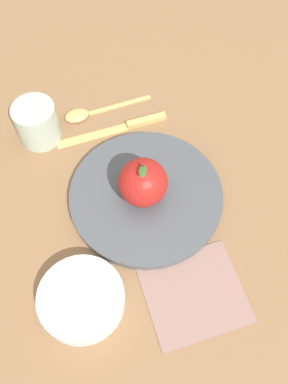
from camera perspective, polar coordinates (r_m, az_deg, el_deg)
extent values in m
plane|color=olive|center=(0.74, -0.43, 0.74)|extent=(2.40, 2.40, 0.00)
cylinder|color=#4C5156|center=(0.72, 0.00, -0.48)|extent=(0.27, 0.27, 0.02)
torus|color=#4C5156|center=(0.72, 0.00, -0.34)|extent=(0.27, 0.27, 0.01)
sphere|color=#B21E19|center=(0.68, -0.38, 1.31)|extent=(0.08, 0.08, 0.08)
cylinder|color=#4C3319|center=(0.64, -0.40, 3.44)|extent=(0.00, 0.00, 0.02)
ellipsoid|color=#386628|center=(0.63, -0.41, 2.90)|extent=(0.03, 0.01, 0.00)
cylinder|color=white|center=(0.65, -8.93, -14.42)|extent=(0.13, 0.13, 0.03)
torus|color=white|center=(0.64, -9.07, -14.16)|extent=(0.13, 0.13, 0.01)
cylinder|color=#BBBBBD|center=(0.64, -9.04, -14.21)|extent=(0.11, 0.11, 0.01)
cylinder|color=#B2C6B2|center=(0.80, -14.80, 9.20)|extent=(0.08, 0.08, 0.08)
torus|color=#B2C6B2|center=(0.77, -15.42, 10.89)|extent=(0.08, 0.08, 0.01)
cylinder|color=gray|center=(0.77, -15.40, 10.84)|extent=(0.06, 0.06, 0.01)
cube|color=#D8B766|center=(0.81, -7.36, 7.72)|extent=(0.06, 0.14, 0.00)
cube|color=#D8B766|center=(0.82, 0.09, 9.88)|extent=(0.04, 0.08, 0.01)
ellipsoid|color=#D8B766|center=(0.84, -9.51, 10.39)|extent=(0.05, 0.06, 0.01)
cube|color=#D8B766|center=(0.85, -3.59, 11.94)|extent=(0.05, 0.13, 0.01)
cube|color=gray|center=(0.67, 6.66, -13.74)|extent=(0.18, 0.19, 0.00)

